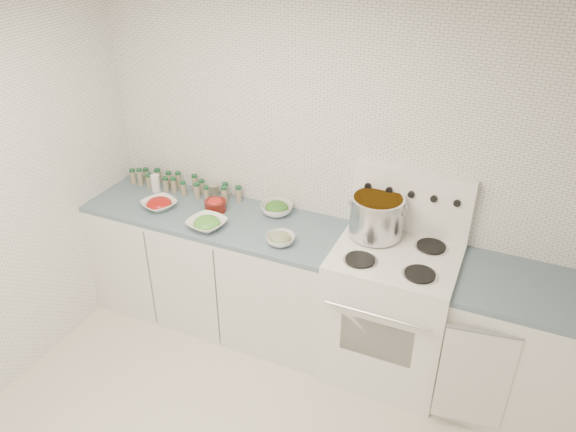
% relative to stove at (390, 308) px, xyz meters
% --- Properties ---
extents(room_walls, '(3.54, 3.04, 2.52)m').
position_rel_stove_xyz_m(room_walls, '(-0.48, -1.19, 1.06)').
color(room_walls, white).
rests_on(room_walls, ground).
extents(counter_left, '(1.85, 0.62, 0.90)m').
position_rel_stove_xyz_m(counter_left, '(-1.30, 0.00, -0.05)').
color(counter_left, white).
rests_on(counter_left, ground).
extents(stove, '(0.76, 0.70, 1.36)m').
position_rel_stove_xyz_m(stove, '(0.00, 0.00, 0.00)').
color(stove, white).
rests_on(stove, ground).
extents(counter_right, '(0.89, 0.69, 0.90)m').
position_rel_stove_xyz_m(counter_right, '(0.82, 0.00, -0.05)').
color(counter_right, white).
rests_on(counter_right, ground).
extents(stock_pot, '(0.36, 0.34, 0.26)m').
position_rel_stove_xyz_m(stock_pot, '(-0.18, 0.14, 0.59)').
color(stock_pot, silver).
rests_on(stock_pot, stove).
extents(bowl_tomato, '(0.30, 0.30, 0.08)m').
position_rel_stove_xyz_m(bowl_tomato, '(-1.70, -0.07, 0.44)').
color(bowl_tomato, white).
rests_on(bowl_tomato, counter_left).
extents(bowl_snowpea, '(0.28, 0.28, 0.08)m').
position_rel_stove_xyz_m(bowl_snowpea, '(-1.25, -0.17, 0.44)').
color(bowl_snowpea, white).
rests_on(bowl_snowpea, counter_left).
extents(bowl_broccoli, '(0.24, 0.24, 0.09)m').
position_rel_stove_xyz_m(bowl_broccoli, '(-0.90, 0.19, 0.44)').
color(bowl_broccoli, white).
rests_on(bowl_broccoli, counter_left).
extents(bowl_zucchini, '(0.24, 0.24, 0.08)m').
position_rel_stove_xyz_m(bowl_zucchini, '(-0.72, -0.15, 0.44)').
color(bowl_zucchini, white).
rests_on(bowl_zucchini, counter_left).
extents(bowl_pepper, '(0.15, 0.15, 0.09)m').
position_rel_stove_xyz_m(bowl_pepper, '(-1.32, 0.06, 0.45)').
color(bowl_pepper, '#57140E').
rests_on(bowl_pepper, counter_left).
extents(salt_canister, '(0.07, 0.07, 0.13)m').
position_rel_stove_xyz_m(salt_canister, '(-1.87, 0.14, 0.47)').
color(salt_canister, white).
rests_on(salt_canister, counter_left).
extents(tin_can, '(0.08, 0.08, 0.09)m').
position_rel_stove_xyz_m(tin_can, '(-1.43, 0.24, 0.45)').
color(tin_can, '#A39D8A').
rests_on(tin_can, counter_left).
extents(spice_cluster, '(0.93, 0.15, 0.14)m').
position_rel_stove_xyz_m(spice_cluster, '(-1.69, 0.21, 0.46)').
color(spice_cluster, gray).
rests_on(spice_cluster, counter_left).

